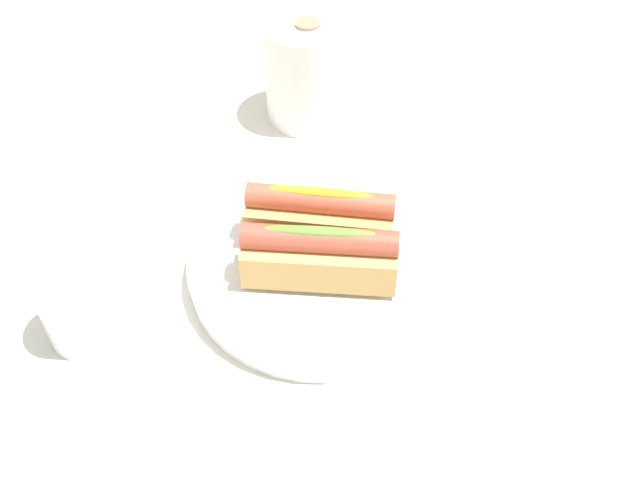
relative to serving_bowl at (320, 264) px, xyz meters
name	(u,v)px	position (x,y,z in m)	size (l,w,h in m)	color
ground_plane	(338,282)	(0.02, -0.01, -0.02)	(2.40, 2.40, 0.00)	silver
serving_bowl	(320,264)	(0.00, 0.00, 0.00)	(0.27, 0.27, 0.03)	white
hotdog_front	(320,255)	(-0.01, -0.03, 0.04)	(0.16, 0.10, 0.06)	tan
hotdog_back	(320,215)	(0.01, 0.03, 0.04)	(0.16, 0.10, 0.06)	tan
water_glass	(77,308)	(-0.24, -0.02, 0.02)	(0.07, 0.07, 0.09)	white
paper_towel_roll	(308,72)	(0.06, 0.28, 0.05)	(0.11, 0.11, 0.13)	white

